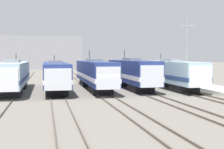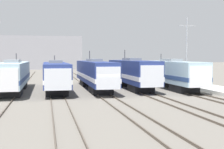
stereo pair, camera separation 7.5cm
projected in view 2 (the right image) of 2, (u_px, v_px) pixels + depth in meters
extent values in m
plane|color=#666059|center=(107.00, 97.00, 33.18)|extent=(400.00, 400.00, 0.00)
cube|color=#4C4238|center=(13.00, 99.00, 31.22)|extent=(0.07, 120.00, 0.15)
cube|color=#4C4238|center=(51.00, 98.00, 31.97)|extent=(0.07, 120.00, 0.15)
cube|color=#4C4238|center=(65.00, 98.00, 32.27)|extent=(0.07, 120.00, 0.15)
cube|color=#4C4238|center=(100.00, 97.00, 33.03)|extent=(0.07, 120.00, 0.15)
cube|color=#4C4238|center=(113.00, 97.00, 33.32)|extent=(0.07, 120.00, 0.15)
cube|color=#4C4238|center=(146.00, 96.00, 34.08)|extent=(0.07, 120.00, 0.15)
cube|color=#4C4238|center=(159.00, 95.00, 34.37)|extent=(0.07, 120.00, 0.15)
cube|color=#4C4238|center=(189.00, 94.00, 35.13)|extent=(0.07, 120.00, 0.15)
cube|color=#4C4238|center=(201.00, 94.00, 35.43)|extent=(0.07, 120.00, 0.15)
cube|color=#232326|center=(10.00, 92.00, 34.29)|extent=(2.51, 3.97, 0.95)
cube|color=#232326|center=(17.00, 85.00, 43.11)|extent=(2.51, 3.97, 0.95)
cube|color=#9EBCCC|center=(13.00, 73.00, 38.60)|extent=(2.96, 18.05, 2.68)
cube|color=navy|center=(14.00, 78.00, 38.63)|extent=(3.00, 18.09, 0.48)
cube|color=silver|center=(5.00, 80.00, 30.60)|extent=(2.72, 1.85, 2.28)
cube|color=black|center=(4.00, 75.00, 29.74)|extent=(2.31, 0.08, 0.64)
cube|color=gray|center=(13.00, 61.00, 38.51)|extent=(1.63, 4.51, 0.35)
cylinder|color=#38383D|center=(16.00, 58.00, 42.37)|extent=(0.12, 0.12, 1.18)
cube|color=black|center=(57.00, 91.00, 35.56)|extent=(2.50, 3.90, 0.95)
cube|color=black|center=(55.00, 84.00, 44.21)|extent=(2.50, 3.90, 0.95)
cube|color=navy|center=(55.00, 73.00, 39.79)|extent=(2.95, 17.71, 2.60)
cube|color=silver|center=(55.00, 77.00, 39.82)|extent=(2.99, 17.75, 0.47)
cube|color=silver|center=(58.00, 79.00, 31.98)|extent=(2.71, 1.89, 2.21)
cube|color=black|center=(58.00, 75.00, 31.10)|extent=(2.30, 0.08, 0.62)
cube|color=slate|center=(55.00, 62.00, 39.71)|extent=(1.62, 4.43, 0.35)
cylinder|color=#38383D|center=(55.00, 59.00, 43.49)|extent=(0.12, 0.12, 0.96)
cube|color=black|center=(100.00, 89.00, 37.00)|extent=(2.34, 4.37, 0.95)
cube|color=black|center=(89.00, 83.00, 46.70)|extent=(2.34, 4.37, 0.95)
cube|color=navy|center=(94.00, 72.00, 41.75)|extent=(2.76, 19.85, 2.77)
cube|color=silver|center=(94.00, 76.00, 41.78)|extent=(2.80, 19.89, 0.50)
cube|color=silver|center=(107.00, 78.00, 32.86)|extent=(2.54, 1.85, 2.35)
cube|color=black|center=(108.00, 73.00, 32.01)|extent=(2.16, 0.08, 0.66)
cube|color=slate|center=(94.00, 60.00, 41.66)|extent=(1.52, 4.96, 0.35)
cylinder|color=#38383D|center=(90.00, 56.00, 45.89)|extent=(0.12, 0.12, 1.50)
cube|color=black|center=(141.00, 88.00, 38.49)|extent=(2.46, 3.74, 0.95)
cube|color=black|center=(124.00, 82.00, 46.81)|extent=(2.46, 3.74, 0.95)
cube|color=navy|center=(131.00, 71.00, 42.54)|extent=(2.90, 17.02, 2.88)
cube|color=silver|center=(131.00, 75.00, 42.57)|extent=(2.94, 17.06, 0.52)
cube|color=silver|center=(149.00, 76.00, 35.24)|extent=(2.67, 2.24, 2.44)
cube|color=black|center=(152.00, 72.00, 34.19)|extent=(2.27, 0.08, 0.68)
cube|color=slate|center=(131.00, 59.00, 42.45)|extent=(1.59, 4.26, 0.35)
cylinder|color=#38383D|center=(125.00, 55.00, 46.08)|extent=(0.12, 0.12, 1.52)
cube|color=#232326|center=(184.00, 88.00, 38.24)|extent=(2.48, 3.70, 0.95)
cube|color=#232326|center=(160.00, 83.00, 46.45)|extent=(2.48, 3.70, 0.95)
cube|color=#9EBCCC|center=(171.00, 72.00, 42.24)|extent=(2.91, 16.80, 2.76)
cube|color=navy|center=(171.00, 76.00, 42.27)|extent=(2.95, 16.84, 0.50)
cube|color=silver|center=(197.00, 77.00, 34.79)|extent=(2.68, 1.73, 2.35)
cube|color=black|center=(201.00, 72.00, 33.99)|extent=(2.28, 0.08, 0.66)
cube|color=gray|center=(171.00, 60.00, 42.15)|extent=(1.60, 4.20, 0.35)
cylinder|color=#38383D|center=(161.00, 57.00, 45.74)|extent=(0.12, 0.12, 1.07)
cylinder|color=gray|center=(187.00, 53.00, 43.65)|extent=(0.24, 0.24, 9.86)
cube|color=gray|center=(187.00, 26.00, 43.44)|extent=(2.45, 0.16, 0.16)
cube|color=gray|center=(26.00, 53.00, 109.79)|extent=(38.74, 10.34, 11.54)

